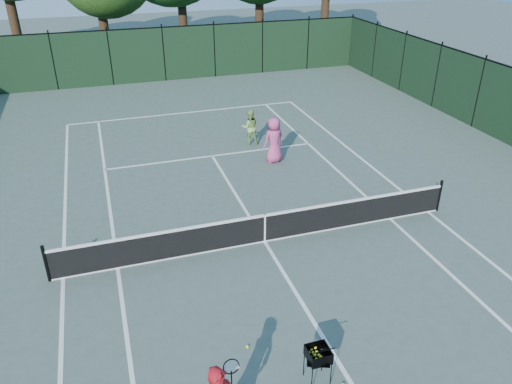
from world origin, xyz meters
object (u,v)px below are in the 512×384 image
object	(u,v)px
player_pink	(274,140)
ball_hopper	(318,355)
loose_ball_midcourt	(247,347)
player_green	(250,127)

from	to	relation	value
player_pink	ball_hopper	bearing A→B (deg)	59.96
ball_hopper	loose_ball_midcourt	distance (m)	1.77
player_green	ball_hopper	size ratio (longest dim) A/B	1.76
loose_ball_midcourt	ball_hopper	bearing A→B (deg)	-50.02
player_green	ball_hopper	bearing A→B (deg)	87.28
loose_ball_midcourt	player_green	bearing A→B (deg)	72.29
player_pink	player_green	bearing A→B (deg)	-95.53
player_pink	player_green	distance (m)	2.02
ball_hopper	loose_ball_midcourt	size ratio (longest dim) A/B	12.34
player_pink	ball_hopper	size ratio (longest dim) A/B	2.11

